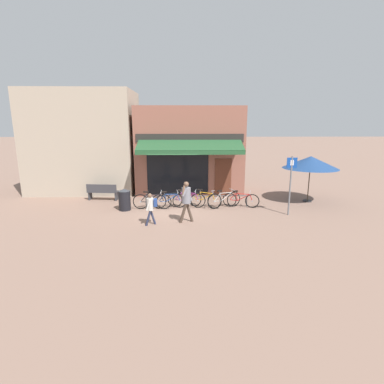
{
  "coord_description": "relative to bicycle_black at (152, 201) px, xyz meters",
  "views": [
    {
      "loc": [
        0.61,
        -13.55,
        3.95
      ],
      "look_at": [
        0.91,
        -0.89,
        1.05
      ],
      "focal_mm": 28.0,
      "sensor_mm": 36.0,
      "label": 1
    }
  ],
  "objects": [
    {
      "name": "bicycle_orange",
      "position": [
        2.49,
        0.33,
        -0.01
      ],
      "size": [
        1.65,
        0.89,
        0.88
      ],
      "rotation": [
        -0.15,
        0.0,
        -0.44
      ],
      "color": "black",
      "rests_on": "ground_plane"
    },
    {
      "name": "cafe_parasol",
      "position": [
        7.91,
        1.27,
        1.64
      ],
      "size": [
        2.76,
        2.76,
        2.35
      ],
      "color": "#4C3D2D",
      "rests_on": "ground_plane"
    },
    {
      "name": "bicycle_blue",
      "position": [
        0.8,
        0.15,
        -0.01
      ],
      "size": [
        1.7,
        0.52,
        0.85
      ],
      "rotation": [
        0.08,
        0.0,
        0.12
      ],
      "color": "black",
      "rests_on": "ground_plane"
    },
    {
      "name": "ground_plane",
      "position": [
        0.95,
        -0.1,
        -0.39
      ],
      "size": [
        160.0,
        160.0,
        0.0
      ],
      "primitive_type": "plane",
      "color": "#846656"
    },
    {
      "name": "park_bench",
      "position": [
        -2.79,
        1.79,
        0.07
      ],
      "size": [
        1.64,
        0.62,
        0.87
      ],
      "rotation": [
        0.0,
        0.0,
        -0.11
      ],
      "color": "#38383D",
      "rests_on": "ground_plane"
    },
    {
      "name": "pedestrian_child",
      "position": [
        0.21,
        -2.25,
        0.41
      ],
      "size": [
        0.5,
        0.48,
        1.3
      ],
      "rotation": [
        0.0,
        0.0,
        3.28
      ],
      "color": "#282D47",
      "rests_on": "ground_plane"
    },
    {
      "name": "neighbour_building",
      "position": [
        -4.39,
        4.48,
        2.51
      ],
      "size": [
        5.99,
        4.0,
        5.8
      ],
      "color": "tan",
      "rests_on": "ground_plane"
    },
    {
      "name": "bike_rack_rail",
      "position": [
        2.11,
        0.35,
        0.1
      ],
      "size": [
        4.98,
        0.04,
        0.57
      ],
      "color": "#47494F",
      "rests_on": "ground_plane"
    },
    {
      "name": "bicycle_black",
      "position": [
        0.0,
        0.0,
        0.0
      ],
      "size": [
        1.83,
        0.52,
        0.87
      ],
      "rotation": [
        0.05,
        0.0,
        -0.03
      ],
      "color": "black",
      "rests_on": "ground_plane"
    },
    {
      "name": "parking_sign",
      "position": [
        6.13,
        -1.03,
        1.19
      ],
      "size": [
        0.44,
        0.07,
        2.6
      ],
      "color": "slate",
      "rests_on": "ground_plane"
    },
    {
      "name": "pedestrian_adult",
      "position": [
        1.6,
        -1.93,
        0.65
      ],
      "size": [
        0.61,
        0.57,
        1.71
      ],
      "rotation": [
        0.0,
        0.0,
        3.03
      ],
      "color": "#47382D",
      "rests_on": "ground_plane"
    },
    {
      "name": "litter_bin",
      "position": [
        -1.26,
        -0.11,
        0.12
      ],
      "size": [
        0.56,
        0.56,
        1.02
      ],
      "color": "black",
      "rests_on": "ground_plane"
    },
    {
      "name": "bicycle_purple",
      "position": [
        1.61,
        0.3,
        -0.0
      ],
      "size": [
        1.83,
        0.52,
        0.86
      ],
      "rotation": [
        -0.0,
        0.0,
        -0.15
      ],
      "color": "black",
      "rests_on": "ground_plane"
    },
    {
      "name": "shop_front",
      "position": [
        1.82,
        3.96,
        2.05
      ],
      "size": [
        6.04,
        4.42,
        4.88
      ],
      "color": "#8E5647",
      "rests_on": "ground_plane"
    },
    {
      "name": "bicycle_silver",
      "position": [
        3.42,
        0.18,
        0.01
      ],
      "size": [
        1.67,
        0.78,
        0.88
      ],
      "rotation": [
        0.01,
        0.0,
        0.4
      ],
      "color": "black",
      "rests_on": "ground_plane"
    },
    {
      "name": "bicycle_red",
      "position": [
        4.24,
        0.26,
        -0.02
      ],
      "size": [
        1.72,
        0.63,
        0.82
      ],
      "rotation": [
        0.04,
        0.0,
        -0.25
      ],
      "color": "black",
      "rests_on": "ground_plane"
    }
  ]
}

